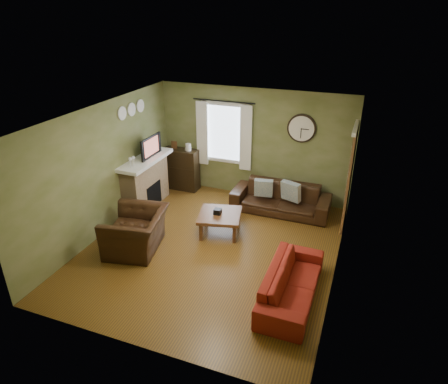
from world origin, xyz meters
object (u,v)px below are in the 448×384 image
(coffee_table, at_px, (220,223))
(sofa_brown, at_px, (281,198))
(armchair, at_px, (136,231))
(sofa_red, at_px, (292,283))
(bookshelf, at_px, (181,169))

(coffee_table, bearing_deg, sofa_brown, 55.75)
(armchair, bearing_deg, sofa_red, 71.47)
(armchair, bearing_deg, bookshelf, 176.63)
(sofa_red, relative_size, coffee_table, 2.30)
(sofa_brown, bearing_deg, armchair, -131.66)
(armchair, bearing_deg, sofa_brown, 126.26)
(bookshelf, relative_size, armchair, 0.88)
(sofa_red, bearing_deg, coffee_table, 50.86)
(bookshelf, xyz_separation_m, sofa_red, (3.49, -3.16, -0.24))
(sofa_red, bearing_deg, armchair, 83.55)
(sofa_red, bearing_deg, sofa_brown, 16.90)
(bookshelf, height_order, coffee_table, bookshelf)
(armchair, xyz_separation_m, coffee_table, (1.27, 1.11, -0.16))
(sofa_brown, distance_m, coffee_table, 1.65)
(sofa_brown, height_order, armchair, armchair)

